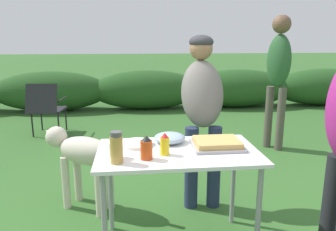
# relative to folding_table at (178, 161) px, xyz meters

# --- Properties ---
(shrub_hedge) EXTENTS (14.40, 0.90, 0.82)m
(shrub_hedge) POSITION_rel_folding_table_xyz_m (-0.00, 4.84, -0.25)
(shrub_hedge) COLOR #234C1E
(shrub_hedge) RESTS_ON ground
(folding_table) EXTENTS (1.10, 0.64, 0.74)m
(folding_table) POSITION_rel_folding_table_xyz_m (0.00, 0.00, 0.00)
(folding_table) COLOR white
(folding_table) RESTS_ON ground
(food_tray) EXTENTS (0.35, 0.30, 0.06)m
(food_tray) POSITION_rel_folding_table_xyz_m (0.28, 0.04, 0.10)
(food_tray) COLOR #9E9EA3
(food_tray) RESTS_ON folding_table
(plate_stack) EXTENTS (0.23, 0.23, 0.02)m
(plate_stack) POSITION_rel_folding_table_xyz_m (-0.28, 0.14, 0.09)
(plate_stack) COLOR white
(plate_stack) RESTS_ON folding_table
(mixing_bowl) EXTENTS (0.23, 0.23, 0.07)m
(mixing_bowl) POSITION_rel_folding_table_xyz_m (-0.04, 0.18, 0.11)
(mixing_bowl) COLOR #99B2CC
(mixing_bowl) RESTS_ON folding_table
(paper_cup_stack) EXTENTS (0.08, 0.08, 0.10)m
(paper_cup_stack) POSITION_rel_folding_table_xyz_m (-0.42, -0.10, 0.13)
(paper_cup_stack) COLOR white
(paper_cup_stack) RESTS_ON folding_table
(spice_jar) EXTENTS (0.08, 0.08, 0.20)m
(spice_jar) POSITION_rel_folding_table_xyz_m (-0.41, -0.19, 0.17)
(spice_jar) COLOR #B2893D
(spice_jar) RESTS_ON folding_table
(mustard_bottle) EXTENTS (0.06, 0.06, 0.15)m
(mustard_bottle) POSITION_rel_folding_table_xyz_m (-0.10, -0.07, 0.15)
(mustard_bottle) COLOR yellow
(mustard_bottle) RESTS_ON folding_table
(hot_sauce_bottle) EXTENTS (0.08, 0.08, 0.16)m
(hot_sauce_bottle) POSITION_rel_folding_table_xyz_m (-0.22, -0.14, 0.15)
(hot_sauce_bottle) COLOR #CC4214
(hot_sauce_bottle) RESTS_ON folding_table
(standing_person_in_gray_fleece) EXTENTS (0.39, 0.48, 1.52)m
(standing_person_in_gray_fleece) POSITION_rel_folding_table_xyz_m (0.30, 0.66, 0.27)
(standing_person_in_gray_fleece) COLOR #232D4C
(standing_person_in_gray_fleece) RESTS_ON ground
(standing_person_with_beanie) EXTENTS (0.38, 0.40, 1.78)m
(standing_person_with_beanie) POSITION_rel_folding_table_xyz_m (1.60, 2.03, 0.44)
(standing_person_with_beanie) COLOR #4C473D
(standing_person_with_beanie) RESTS_ON ground
(dog) EXTENTS (0.78, 0.53, 0.72)m
(dog) POSITION_rel_folding_table_xyz_m (-0.76, 0.66, -0.16)
(dog) COLOR beige
(dog) RESTS_ON ground
(camp_chair_green_behind_table) EXTENTS (0.52, 0.63, 0.83)m
(camp_chair_green_behind_table) POSITION_rel_folding_table_xyz_m (-1.64, 3.00, -0.20)
(camp_chair_green_behind_table) COLOR #232328
(camp_chair_green_behind_table) RESTS_ON ground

